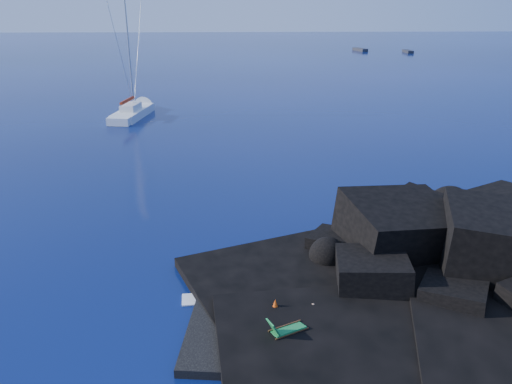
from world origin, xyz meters
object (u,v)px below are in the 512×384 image
Objects in this scene: sailboat at (133,117)px; sunbather at (301,306)px; marker_cone at (275,306)px; distant_boat_a at (360,51)px; distant_boat_b at (408,53)px; deck_chair at (289,325)px.

sailboat is 6.66× the size of sunbather.
sunbather is (13.93, -38.03, 0.53)m from sailboat.
sunbather is at bearing 6.56° from marker_cone.
distant_boat_a is (29.47, 114.24, -0.53)m from sunbather.
sunbather is 1.08m from marker_cone.
sailboat is at bearing -127.90° from distant_boat_b.
sunbather reaches higher than distant_boat_b.
marker_cone reaches higher than distant_boat_a.
marker_cone is (-1.07, -0.12, 0.12)m from sunbather.
deck_chair is 118.26m from distant_boat_b.
sunbather is 3.15× the size of marker_cone.
sailboat reaches higher than distant_boat_a.
sailboat is 40.50m from sunbather.
sailboat is 89.49m from distant_boat_b.
sunbather is at bearing 41.52° from deck_chair.
sailboat is 20.99× the size of marker_cone.
distant_boat_a is (30.16, 115.93, -0.85)m from deck_chair.
distant_boat_a is at bearing 79.96° from sunbather.
distant_boat_a is at bearing 69.28° from sailboat.
distant_boat_b is at bearing 43.66° from deck_chair.
distant_boat_a reaches higher than distant_boat_b.
deck_chair is 0.28× the size of distant_boat_a.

